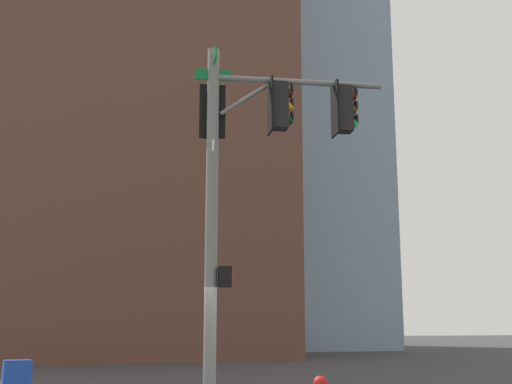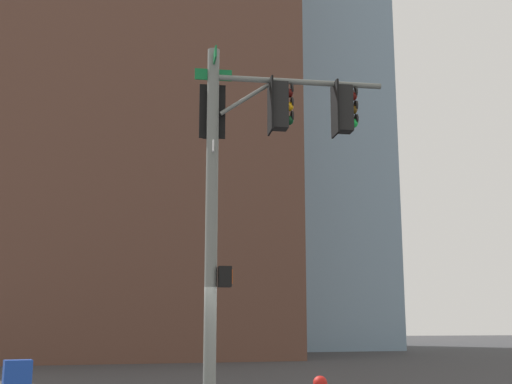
{
  "view_description": "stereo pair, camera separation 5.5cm",
  "coord_description": "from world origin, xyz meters",
  "views": [
    {
      "loc": [
        -13.05,
        3.81,
        1.75
      ],
      "look_at": [
        -0.25,
        -0.44,
        4.43
      ],
      "focal_mm": 47.51,
      "sensor_mm": 36.0,
      "label": 1
    },
    {
      "loc": [
        -13.06,
        3.75,
        1.75
      ],
      "look_at": [
        -0.25,
        -0.44,
        4.43
      ],
      "focal_mm": 47.51,
      "sensor_mm": 36.0,
      "label": 2
    }
  ],
  "objects": [
    {
      "name": "signal_pole_assembly",
      "position": [
        -0.17,
        -0.31,
        5.1
      ],
      "size": [
        1.32,
        3.97,
        7.44
      ],
      "rotation": [
        0.0,
        0.0,
        4.55
      ],
      "color": "slate",
      "rests_on": "ground_plane"
    },
    {
      "name": "building_brick_midblock",
      "position": [
        51.53,
        2.46,
        19.46
      ],
      "size": [
        18.08,
        19.22,
        38.91
      ],
      "primitive_type": "cube",
      "color": "brown",
      "rests_on": "ground_plane"
    }
  ]
}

